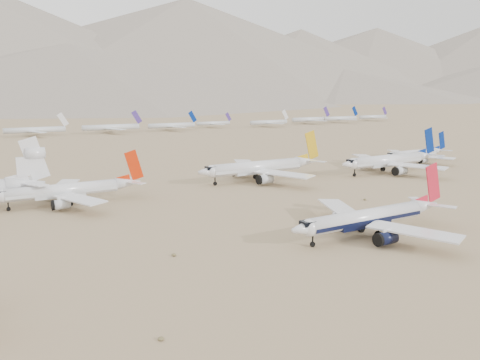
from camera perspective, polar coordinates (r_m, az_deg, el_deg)
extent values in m
plane|color=#8C7351|center=(99.68, 11.85, -8.53)|extent=(7000.00, 7000.00, 0.00)
cylinder|color=silver|center=(110.08, 15.11, -4.42)|extent=(32.33, 3.82, 3.82)
cube|color=black|center=(110.21, 15.10, -4.66)|extent=(31.69, 3.88, 0.86)
sphere|color=silver|center=(99.62, 8.47, -5.77)|extent=(3.82, 3.82, 3.82)
cube|color=black|center=(98.98, 8.23, -5.23)|extent=(2.68, 2.48, 0.96)
cone|color=silver|center=(124.65, 21.65, -2.91)|extent=(8.08, 3.82, 3.82)
cube|color=silver|center=(104.79, 20.46, -5.89)|extent=(12.49, 19.68, 0.60)
cube|color=silver|center=(123.59, 23.46, -2.93)|extent=(5.13, 6.71, 0.23)
cylinder|color=black|center=(104.26, 17.44, -6.78)|extent=(4.49, 2.75, 2.75)
cube|color=silver|center=(119.84, 12.12, -3.38)|extent=(12.49, 19.68, 0.60)
cube|color=silver|center=(127.99, 20.81, -2.28)|extent=(5.13, 6.71, 0.23)
cylinder|color=black|center=(115.05, 11.62, -4.84)|extent=(4.49, 2.75, 2.75)
cube|color=red|center=(125.27, 22.47, -0.29)|extent=(6.13, 0.31, 10.10)
cylinder|color=black|center=(101.34, 8.84, -7.75)|extent=(1.15, 0.48, 1.15)
cylinder|color=black|center=(110.23, 16.50, -6.42)|extent=(1.61, 0.96, 1.61)
cylinder|color=black|center=(113.79, 14.55, -5.78)|extent=(1.61, 0.96, 1.61)
cylinder|color=silver|center=(197.09, 17.44, 2.30)|extent=(36.39, 4.41, 4.41)
cube|color=silver|center=(197.17, 17.43, 2.15)|extent=(35.66, 4.48, 0.99)
sphere|color=silver|center=(184.22, 13.59, 1.93)|extent=(4.41, 4.41, 4.41)
cube|color=black|center=(183.59, 13.46, 2.29)|extent=(3.09, 2.87, 1.10)
cone|color=silver|center=(214.03, 21.55, 2.78)|extent=(9.10, 4.41, 4.41)
cube|color=silver|center=(191.03, 20.82, 1.60)|extent=(14.05, 22.15, 0.68)
cube|color=silver|center=(212.80, 22.74, 2.80)|extent=(5.78, 7.55, 0.26)
cylinder|color=silver|center=(190.10, 18.96, 1.07)|extent=(5.05, 3.18, 3.18)
cube|color=silver|center=(207.96, 15.37, 2.63)|extent=(14.05, 22.15, 0.68)
cube|color=silver|center=(217.94, 20.99, 3.09)|extent=(5.78, 7.55, 0.26)
cylinder|color=silver|center=(202.18, 15.14, 1.84)|extent=(5.05, 3.18, 3.18)
cube|color=navy|center=(215.30, 22.09, 4.47)|extent=(6.90, 0.35, 11.36)
cylinder|color=black|center=(185.68, 13.78, 0.61)|extent=(1.32, 0.55, 1.32)
cylinder|color=black|center=(196.79, 18.33, 1.02)|extent=(1.85, 1.10, 1.85)
cylinder|color=black|center=(200.88, 17.03, 1.28)|extent=(1.85, 1.10, 1.85)
cylinder|color=silver|center=(171.23, 2.07, 1.59)|extent=(36.63, 4.45, 4.45)
cube|color=silver|center=(171.32, 2.07, 1.40)|extent=(35.90, 4.52, 1.00)
sphere|color=silver|center=(162.39, -3.42, 1.07)|extent=(4.45, 4.45, 4.45)
cube|color=black|center=(161.89, -3.64, 1.47)|extent=(3.12, 2.89, 1.11)
cone|color=silver|center=(184.05, 8.06, 2.24)|extent=(9.16, 4.45, 4.45)
cube|color=silver|center=(162.31, 5.33, 0.75)|extent=(14.15, 22.30, 0.69)
cube|color=silver|center=(181.81, 9.33, 2.28)|extent=(5.81, 7.60, 0.27)
cylinder|color=silver|center=(163.11, 3.14, 0.12)|extent=(5.09, 3.21, 3.21)
cube|color=silver|center=(183.69, 0.68, 1.98)|extent=(14.15, 22.30, 0.69)
cube|color=silver|center=(188.35, 7.71, 2.62)|extent=(5.81, 7.60, 0.27)
cylinder|color=silver|center=(178.32, -0.03, 1.06)|extent=(5.09, 3.21, 3.21)
cube|color=gold|center=(184.79, 8.74, 4.24)|extent=(6.94, 0.36, 11.44)
cylinder|color=black|center=(163.69, -3.06, -0.44)|extent=(1.34, 0.56, 1.34)
cylinder|color=black|center=(170.18, 3.05, 0.09)|extent=(1.87, 1.11, 1.87)
cylinder|color=black|center=(175.35, 1.94, 0.42)|extent=(1.87, 1.11, 1.87)
cylinder|color=silver|center=(144.61, -20.77, -1.16)|extent=(30.94, 3.78, 3.78)
cube|color=silver|center=(144.70, -20.76, -1.34)|extent=(30.33, 3.84, 0.85)
sphere|color=silver|center=(143.12, -26.88, -1.75)|extent=(3.78, 3.78, 3.78)
cube|color=black|center=(142.89, -27.14, -1.37)|extent=(2.65, 2.46, 0.95)
cone|color=silver|center=(148.62, -13.50, -0.33)|extent=(7.74, 3.78, 3.78)
cube|color=silver|center=(134.60, -18.98, -2.19)|extent=(11.95, 18.83, 0.58)
cube|color=silver|center=(145.59, -12.54, -0.32)|extent=(4.91, 6.42, 0.23)
cylinder|color=silver|center=(137.44, -20.88, -2.78)|extent=(4.30, 2.72, 2.72)
cube|color=silver|center=(155.68, -20.55, -0.58)|extent=(11.95, 18.83, 0.58)
cube|color=silver|center=(152.32, -13.36, 0.13)|extent=(4.91, 6.42, 0.23)
cylinder|color=silver|center=(152.28, -21.83, -1.57)|extent=(4.30, 2.72, 2.72)
cube|color=red|center=(148.30, -12.80, 1.79)|extent=(5.86, 0.30, 9.66)
cylinder|color=black|center=(143.96, -26.38, -3.19)|extent=(1.13, 0.47, 1.13)
cylinder|color=black|center=(143.00, -19.99, -2.70)|extent=(1.59, 0.95, 1.59)
cylinder|color=black|center=(148.10, -20.36, -2.27)|extent=(1.59, 0.95, 1.59)
cone|color=silver|center=(147.92, -24.67, -0.48)|extent=(10.47, 5.02, 5.02)
cube|color=silver|center=(143.27, -23.69, -0.49)|extent=(6.65, 8.69, 0.30)
cube|color=silver|center=(152.73, -24.11, 0.13)|extent=(6.65, 8.69, 0.30)
cube|color=silver|center=(147.07, -23.77, 2.39)|extent=(7.94, 0.40, 13.08)
cylinder|color=silver|center=(146.90, -23.70, 3.02)|extent=(5.24, 3.25, 3.25)
cylinder|color=silver|center=(230.94, 20.37, 3.03)|extent=(28.44, 3.43, 3.43)
cube|color=silver|center=(231.00, 20.37, 2.93)|extent=(27.87, 3.49, 0.77)
sphere|color=silver|center=(220.25, 18.00, 2.83)|extent=(3.43, 3.43, 3.43)
cube|color=black|center=(219.75, 17.92, 3.07)|extent=(2.40, 2.23, 0.86)
cone|color=silver|center=(244.62, 23.03, 3.31)|extent=(7.11, 3.43, 3.43)
cube|color=silver|center=(226.56, 22.66, 2.58)|extent=(10.98, 17.31, 0.53)
cube|color=silver|center=(243.74, 23.84, 3.33)|extent=(4.51, 5.90, 0.21)
cylinder|color=silver|center=(225.62, 21.45, 2.24)|extent=(3.95, 2.47, 2.47)
cube|color=silver|center=(239.10, 18.87, 3.23)|extent=(10.98, 17.31, 0.53)
cube|color=silver|center=(247.63, 22.62, 3.52)|extent=(4.51, 5.90, 0.21)
cylinder|color=silver|center=(234.53, 18.78, 2.71)|extent=(3.95, 2.47, 2.47)
cube|color=navy|center=(245.67, 23.39, 4.47)|extent=(5.39, 0.27, 8.88)
cylinder|color=black|center=(221.36, 18.10, 1.96)|extent=(1.03, 0.43, 1.03)
cylinder|color=black|center=(230.77, 20.97, 2.18)|extent=(1.44, 0.86, 1.44)
cylinder|color=black|center=(233.79, 20.06, 2.34)|extent=(1.44, 0.86, 1.44)
cylinder|color=silver|center=(372.52, -23.72, 5.61)|extent=(41.93, 4.14, 4.14)
cube|color=silver|center=(374.72, -20.79, 6.92)|extent=(8.35, 0.41, 10.52)
cube|color=silver|center=(361.81, -23.51, 5.39)|extent=(11.05, 19.30, 0.41)
cube|color=silver|center=(383.32, -23.90, 5.62)|extent=(11.05, 19.30, 0.41)
cylinder|color=silver|center=(379.44, -15.43, 6.23)|extent=(44.01, 4.35, 4.35)
cube|color=#3E287B|center=(384.69, -12.48, 7.52)|extent=(8.77, 0.43, 11.04)
cube|color=silver|center=(368.51, -14.97, 6.02)|extent=(11.59, 20.26, 0.43)
cube|color=silver|center=(390.49, -15.85, 6.23)|extent=(11.59, 20.26, 0.43)
cylinder|color=silver|center=(392.12, -8.31, 6.61)|extent=(39.93, 3.95, 3.95)
cube|color=navy|center=(399.00, -5.81, 7.70)|extent=(7.95, 0.39, 10.02)
cube|color=silver|center=(382.60, -7.73, 6.43)|extent=(10.52, 18.38, 0.39)
cube|color=silver|center=(401.76, -8.86, 6.61)|extent=(10.52, 18.38, 0.39)
cylinder|color=silver|center=(420.13, -3.25, 6.93)|extent=(32.16, 3.18, 3.18)
cube|color=#3E287B|center=(426.80, -1.43, 7.73)|extent=(6.40, 0.32, 8.07)
cube|color=silver|center=(412.76, -2.73, 6.80)|extent=(8.47, 14.80, 0.32)
cube|color=silver|center=(427.59, -3.76, 6.93)|extent=(8.47, 14.80, 0.32)
cylinder|color=silver|center=(428.88, 3.54, 7.05)|extent=(38.20, 3.77, 3.77)
cube|color=silver|center=(438.67, 5.52, 7.94)|extent=(7.61, 0.38, 9.58)
cube|color=silver|center=(420.73, 4.28, 6.88)|extent=(10.06, 17.58, 0.38)
cube|color=silver|center=(437.19, 2.82, 7.05)|extent=(10.06, 17.58, 0.38)
cylinder|color=silver|center=(472.13, 8.59, 7.32)|extent=(42.95, 4.24, 4.24)
cube|color=#3E287B|center=(484.58, 10.50, 8.20)|extent=(8.55, 0.42, 10.77)
cube|color=silver|center=(463.54, 9.45, 7.15)|extent=(11.32, 19.77, 0.42)
cube|color=silver|center=(480.91, 7.76, 7.33)|extent=(11.32, 19.77, 0.42)
cylinder|color=silver|center=(494.83, 12.12, 7.36)|extent=(42.05, 4.16, 4.16)
cube|color=navy|center=(507.92, 13.83, 8.16)|extent=(8.37, 0.42, 10.55)
cube|color=silver|center=(486.84, 12.98, 7.19)|extent=(11.08, 19.36, 0.42)
cube|color=silver|center=(502.99, 11.28, 7.37)|extent=(11.08, 19.36, 0.42)
cylinder|color=silver|center=(535.63, 15.89, 7.41)|extent=(37.63, 3.72, 3.72)
cube|color=#3E287B|center=(548.14, 17.23, 8.07)|extent=(7.50, 0.37, 9.44)
cube|color=silver|center=(528.91, 16.64, 7.27)|extent=(9.92, 17.32, 0.37)
cube|color=silver|center=(542.49, 15.14, 7.43)|extent=(9.92, 17.32, 0.37)
cone|color=slate|center=(1574.23, -20.86, 13.35)|extent=(1824.00, 1824.00, 240.00)
cone|color=slate|center=(1897.11, -6.35, 15.56)|extent=(2356.00, 2356.00, 380.00)
cone|color=slate|center=(2096.75, 7.37, 13.85)|extent=(1682.00, 1682.00, 290.00)
cone|color=slate|center=(2608.36, 16.17, 13.58)|extent=(2380.00, 2380.00, 350.00)
cone|color=slate|center=(1189.47, -20.06, 12.02)|extent=(1260.00, 1260.00, 140.00)
cone|color=slate|center=(1580.86, 12.57, 11.24)|extent=(900.00, 900.00, 100.00)
ellipsoid|color=brown|center=(66.45, -9.62, -18.53)|extent=(0.84, 0.84, 0.46)
ellipsoid|color=brown|center=(95.88, -8.06, -9.00)|extent=(0.98, 0.98, 0.54)
ellipsoid|color=brown|center=(117.63, 20.30, -5.85)|extent=(0.84, 0.84, 0.46)
ellipsoid|color=brown|center=(146.48, 14.98, -2.29)|extent=(0.98, 0.98, 0.54)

